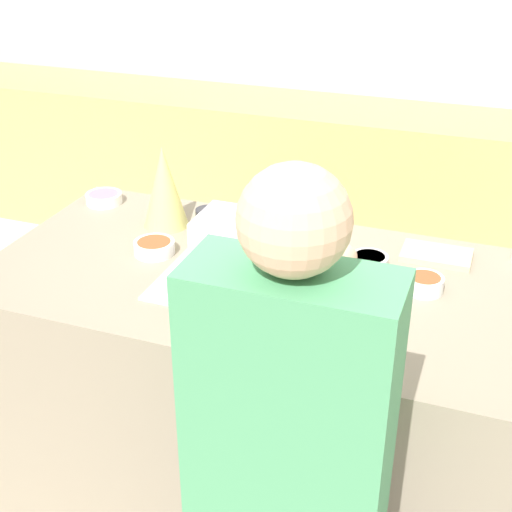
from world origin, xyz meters
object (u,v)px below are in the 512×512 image
(candy_bowl_behind_tray, at_px, (326,228))
(candy_bowl_beside_tree, at_px, (424,283))
(candy_bowl_far_left, at_px, (154,247))
(baking_tray, at_px, (234,286))
(mug, at_px, (208,219))
(decorative_tree, at_px, (164,187))
(cookbook, at_px, (436,255))
(candy_bowl_front_corner, at_px, (369,262))
(gingerbread_house, at_px, (233,249))
(person, at_px, (287,495))
(candy_bowl_far_right, at_px, (104,198))

(candy_bowl_behind_tray, height_order, candy_bowl_beside_tree, candy_bowl_beside_tree)
(candy_bowl_far_left, bearing_deg, baking_tray, -19.34)
(candy_bowl_behind_tray, distance_m, mug, 0.41)
(decorative_tree, distance_m, candy_bowl_behind_tray, 0.58)
(decorative_tree, xyz_separation_m, cookbook, (0.93, 0.08, -0.14))
(candy_bowl_front_corner, bearing_deg, baking_tray, -145.78)
(candy_bowl_far_left, bearing_deg, decorative_tree, 106.22)
(gingerbread_house, distance_m, decorative_tree, 0.50)
(candy_bowl_front_corner, relative_size, candy_bowl_far_left, 0.88)
(mug, relative_size, person, 0.05)
(decorative_tree, height_order, mug, decorative_tree)
(gingerbread_house, relative_size, candy_bowl_far_right, 2.37)
(cookbook, distance_m, person, 1.04)
(baking_tray, distance_m, candy_bowl_far_right, 0.81)
(candy_bowl_beside_tree, bearing_deg, mug, 167.52)
(candy_bowl_far_left, height_order, candy_bowl_far_right, candy_bowl_far_left)
(candy_bowl_behind_tray, bearing_deg, cookbook, -8.51)
(decorative_tree, xyz_separation_m, candy_bowl_beside_tree, (0.93, -0.15, -0.12))
(baking_tray, height_order, candy_bowl_front_corner, candy_bowl_front_corner)
(candy_bowl_far_left, relative_size, person, 0.08)
(candy_bowl_behind_tray, bearing_deg, gingerbread_house, -109.66)
(gingerbread_house, bearing_deg, candy_bowl_far_left, 160.72)
(decorative_tree, distance_m, person, 1.24)
(candy_bowl_front_corner, distance_m, mug, 0.60)
(cookbook, xyz_separation_m, mug, (-0.78, -0.06, 0.03))
(candy_bowl_far_left, distance_m, person, 1.02)
(candy_bowl_beside_tree, bearing_deg, decorative_tree, 170.76)
(gingerbread_house, height_order, mug, gingerbread_house)
(baking_tray, distance_m, person, 0.73)
(baking_tray, bearing_deg, gingerbread_house, 30.76)
(decorative_tree, height_order, person, person)
(candy_bowl_behind_tray, xyz_separation_m, person, (0.21, -1.08, -0.14))
(mug, xyz_separation_m, person, (0.60, -0.96, -0.16))
(baking_tray, relative_size, candy_bowl_behind_tray, 3.98)
(candy_bowl_front_corner, bearing_deg, candy_bowl_far_left, -169.18)
(candy_bowl_behind_tray, distance_m, candy_bowl_far_left, 0.60)
(candy_bowl_behind_tray, relative_size, candy_bowl_far_left, 0.87)
(gingerbread_house, distance_m, person, 0.76)
(candy_bowl_front_corner, bearing_deg, person, -89.18)
(candy_bowl_front_corner, xyz_separation_m, person, (0.01, -0.86, -0.15))
(cookbook, bearing_deg, decorative_tree, -175.22)
(person, bearing_deg, candy_bowl_far_left, 133.62)
(mug, bearing_deg, person, -57.86)
(candy_bowl_far_right, bearing_deg, baking_tray, -31.09)
(candy_bowl_behind_tray, relative_size, person, 0.07)
(gingerbread_house, bearing_deg, candy_bowl_front_corner, 34.22)
(candy_bowl_behind_tray, bearing_deg, candy_bowl_far_right, -177.44)
(cookbook, bearing_deg, mug, -175.76)
(decorative_tree, distance_m, candy_bowl_far_left, 0.25)
(gingerbread_house, distance_m, cookbook, 0.69)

